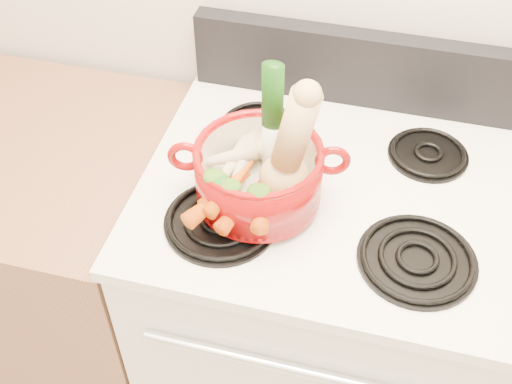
% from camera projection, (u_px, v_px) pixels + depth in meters
% --- Properties ---
extents(stove_body, '(0.76, 0.65, 0.92)m').
position_uv_depth(stove_body, '(315.00, 316.00, 1.68)').
color(stove_body, silver).
rests_on(stove_body, floor).
extents(cooktop, '(0.78, 0.67, 0.03)m').
position_uv_depth(cooktop, '(330.00, 190.00, 1.34)').
color(cooktop, white).
rests_on(cooktop, stove_body).
extents(control_backsplash, '(0.76, 0.05, 0.18)m').
position_uv_depth(control_backsplash, '(356.00, 68.00, 1.47)').
color(control_backsplash, black).
rests_on(control_backsplash, cooktop).
extents(oven_handle, '(0.60, 0.02, 0.02)m').
position_uv_depth(oven_handle, '(292.00, 369.00, 1.23)').
color(oven_handle, silver).
rests_on(oven_handle, stove_body).
extents(burner_front_left, '(0.22, 0.22, 0.02)m').
position_uv_depth(burner_front_left, '(221.00, 220.00, 1.25)').
color(burner_front_left, black).
rests_on(burner_front_left, cooktop).
extents(burner_front_right, '(0.22, 0.22, 0.02)m').
position_uv_depth(burner_front_right, '(417.00, 259.00, 1.19)').
color(burner_front_right, black).
rests_on(burner_front_right, cooktop).
extents(burner_back_left, '(0.17, 0.17, 0.02)m').
position_uv_depth(burner_back_left, '(259.00, 125.00, 1.46)').
color(burner_back_left, black).
rests_on(burner_back_left, cooktop).
extents(burner_back_right, '(0.17, 0.17, 0.02)m').
position_uv_depth(burner_back_right, '(428.00, 153.00, 1.39)').
color(burner_back_right, black).
rests_on(burner_back_right, cooktop).
extents(dutch_oven, '(0.29, 0.29, 0.12)m').
position_uv_depth(dutch_oven, '(259.00, 174.00, 1.24)').
color(dutch_oven, maroon).
rests_on(dutch_oven, burner_front_left).
extents(pot_handle_left, '(0.07, 0.03, 0.07)m').
position_uv_depth(pot_handle_left, '(185.00, 156.00, 1.22)').
color(pot_handle_left, maroon).
rests_on(pot_handle_left, dutch_oven).
extents(pot_handle_right, '(0.07, 0.03, 0.07)m').
position_uv_depth(pot_handle_right, '(333.00, 161.00, 1.21)').
color(pot_handle_right, maroon).
rests_on(pot_handle_right, dutch_oven).
extents(squash, '(0.17, 0.14, 0.26)m').
position_uv_depth(squash, '(285.00, 145.00, 1.17)').
color(squash, tan).
rests_on(squash, dutch_oven).
extents(leek, '(0.04, 0.05, 0.27)m').
position_uv_depth(leek, '(272.00, 120.00, 1.20)').
color(leek, white).
rests_on(leek, dutch_oven).
extents(ginger, '(0.10, 0.09, 0.05)m').
position_uv_depth(ginger, '(268.00, 149.00, 1.31)').
color(ginger, tan).
rests_on(ginger, dutch_oven).
extents(parsnip_0, '(0.07, 0.24, 0.06)m').
position_uv_depth(parsnip_0, '(246.00, 160.00, 1.28)').
color(parsnip_0, beige).
rests_on(parsnip_0, dutch_oven).
extents(parsnip_1, '(0.08, 0.18, 0.05)m').
position_uv_depth(parsnip_1, '(227.00, 170.00, 1.27)').
color(parsnip_1, beige).
rests_on(parsnip_1, dutch_oven).
extents(parsnip_2, '(0.05, 0.17, 0.05)m').
position_uv_depth(parsnip_2, '(242.00, 163.00, 1.27)').
color(parsnip_2, beige).
rests_on(parsnip_2, dutch_oven).
extents(parsnip_3, '(0.16, 0.10, 0.05)m').
position_uv_depth(parsnip_3, '(217.00, 158.00, 1.27)').
color(parsnip_3, beige).
rests_on(parsnip_3, dutch_oven).
extents(carrot_0, '(0.08, 0.17, 0.05)m').
position_uv_depth(carrot_0, '(245.00, 203.00, 1.21)').
color(carrot_0, '#C74009').
rests_on(carrot_0, dutch_oven).
extents(carrot_1, '(0.11, 0.16, 0.05)m').
position_uv_depth(carrot_1, '(219.00, 198.00, 1.21)').
color(carrot_1, '#C35509').
rests_on(carrot_1, dutch_oven).
extents(carrot_2, '(0.05, 0.19, 0.05)m').
position_uv_depth(carrot_2, '(266.00, 194.00, 1.21)').
color(carrot_2, '#C23509').
rests_on(carrot_2, dutch_oven).
extents(carrot_3, '(0.09, 0.13, 0.04)m').
position_uv_depth(carrot_3, '(227.00, 187.00, 1.22)').
color(carrot_3, '#D33C0A').
rests_on(carrot_3, dutch_oven).
extents(carrot_4, '(0.07, 0.16, 0.04)m').
position_uv_depth(carrot_4, '(231.00, 188.00, 1.21)').
color(carrot_4, '#D3640A').
rests_on(carrot_4, dutch_oven).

